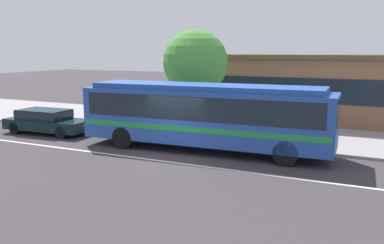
{
  "coord_description": "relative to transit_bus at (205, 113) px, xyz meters",
  "views": [
    {
      "loc": [
        7.72,
        -14.58,
        4.4
      ],
      "look_at": [
        0.33,
        1.25,
        1.3
      ],
      "focal_mm": 37.86,
      "sensor_mm": 36.0,
      "label": 1
    }
  ],
  "objects": [
    {
      "name": "station_building",
      "position": [
        3.11,
        10.92,
        0.38
      ],
      "size": [
        14.44,
        7.52,
        4.16
      ],
      "color": "brown",
      "rests_on": "ground_plane"
    },
    {
      "name": "ground_plane",
      "position": [
        -0.82,
        -1.55,
        -1.71
      ],
      "size": [
        120.0,
        120.0,
        0.0
      ],
      "primitive_type": "plane",
      "color": "#3B363A"
    },
    {
      "name": "sidewalk_slab",
      "position": [
        -0.82,
        5.35,
        -1.65
      ],
      "size": [
        60.0,
        8.0,
        0.12
      ],
      "primitive_type": "cube",
      "color": "#999395",
      "rests_on": "ground_plane"
    },
    {
      "name": "bus_stop_sign",
      "position": [
        3.25,
        2.03,
        -0.07
      ],
      "size": [
        0.1,
        0.44,
        2.36
      ],
      "color": "gray",
      "rests_on": "sidewalk_slab"
    },
    {
      "name": "street_tree_near_stop",
      "position": [
        -2.36,
        4.16,
        2.03
      ],
      "size": [
        3.56,
        3.56,
        5.41
      ],
      "color": "brown",
      "rests_on": "sidewalk_slab"
    },
    {
      "name": "transit_bus",
      "position": [
        0.0,
        0.0,
        0.0
      ],
      "size": [
        11.16,
        2.89,
        2.94
      ],
      "color": "#254AA3",
      "rests_on": "ground_plane"
    },
    {
      "name": "lane_stripe_center",
      "position": [
        -0.82,
        -2.35,
        -1.71
      ],
      "size": [
        56.0,
        0.16,
        0.01
      ],
      "primitive_type": "cube",
      "color": "silver",
      "rests_on": "ground_plane"
    },
    {
      "name": "pedestrian_waiting_near_sign",
      "position": [
        -1.15,
        3.35,
        -0.61
      ],
      "size": [
        0.39,
        0.39,
        1.68
      ],
      "color": "#303958",
      "rests_on": "sidewalk_slab"
    },
    {
      "name": "sedan_behind_bus",
      "position": [
        -9.17,
        -0.11,
        -0.99
      ],
      "size": [
        4.74,
        2.02,
        1.29
      ],
      "color": "black",
      "rests_on": "ground_plane"
    },
    {
      "name": "pedestrian_walking_along_curb",
      "position": [
        -0.88,
        2.17,
        -0.58
      ],
      "size": [
        0.45,
        0.45,
        1.72
      ],
      "color": "#382A34",
      "rests_on": "sidewalk_slab"
    }
  ]
}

